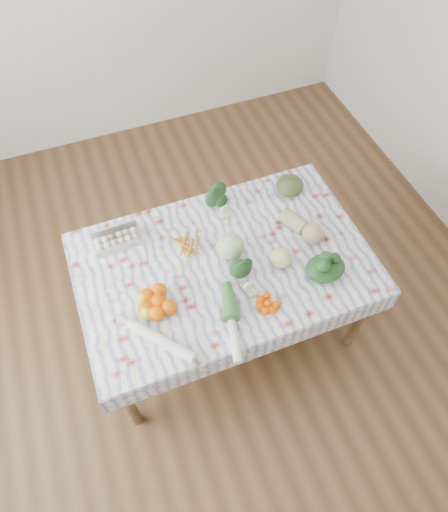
% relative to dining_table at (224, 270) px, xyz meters
% --- Properties ---
extents(ground, '(4.50, 4.50, 0.00)m').
position_rel_dining_table_xyz_m(ground, '(0.00, 0.00, -0.68)').
color(ground, '#52331C').
rests_on(ground, ground).
extents(dining_table, '(1.60, 1.00, 0.75)m').
position_rel_dining_table_xyz_m(dining_table, '(0.00, 0.00, 0.00)').
color(dining_table, brown).
rests_on(dining_table, ground).
extents(tablecloth, '(1.66, 1.06, 0.01)m').
position_rel_dining_table_xyz_m(tablecloth, '(0.00, 0.00, 0.08)').
color(tablecloth, white).
rests_on(tablecloth, dining_table).
extents(egg_carton, '(0.28, 0.12, 0.07)m').
position_rel_dining_table_xyz_m(egg_carton, '(-0.53, 0.33, 0.12)').
color(egg_carton, '#B7B7B1').
rests_on(egg_carton, tablecloth).
extents(carrot_bunch, '(0.19, 0.18, 0.03)m').
position_rel_dining_table_xyz_m(carrot_bunch, '(-0.15, 0.14, 0.10)').
color(carrot_bunch, '#C67019').
rests_on(carrot_bunch, tablecloth).
extents(kale_bunch, '(0.17, 0.15, 0.13)m').
position_rel_dining_table_xyz_m(kale_bunch, '(0.13, 0.38, 0.15)').
color(kale_bunch, '#1B3A17').
rests_on(kale_bunch, tablecloth).
extents(kabocha_squash, '(0.21, 0.21, 0.11)m').
position_rel_dining_table_xyz_m(kabocha_squash, '(0.58, 0.36, 0.14)').
color(kabocha_squash, '#3B4C24').
rests_on(kabocha_squash, tablecloth).
extents(cabbage, '(0.19, 0.19, 0.16)m').
position_rel_dining_table_xyz_m(cabbage, '(0.05, 0.03, 0.16)').
color(cabbage, '#A6C083').
rests_on(cabbage, tablecloth).
extents(butternut_squash, '(0.23, 0.30, 0.13)m').
position_rel_dining_table_xyz_m(butternut_squash, '(0.51, 0.03, 0.15)').
color(butternut_squash, tan).
rests_on(butternut_squash, tablecloth).
extents(orange_cluster, '(0.31, 0.31, 0.09)m').
position_rel_dining_table_xyz_m(orange_cluster, '(-0.42, -0.14, 0.13)').
color(orange_cluster, '#F45B00').
rests_on(orange_cluster, tablecloth).
extents(broccoli, '(0.18, 0.18, 0.11)m').
position_rel_dining_table_xyz_m(broccoli, '(0.04, -0.17, 0.14)').
color(broccoli, '#1C441B').
rests_on(broccoli, tablecloth).
extents(mandarin_cluster, '(0.21, 0.21, 0.05)m').
position_rel_dining_table_xyz_m(mandarin_cluster, '(0.12, -0.35, 0.11)').
color(mandarin_cluster, '#FF5600').
rests_on(mandarin_cluster, tablecloth).
extents(grapefruit, '(0.14, 0.14, 0.12)m').
position_rel_dining_table_xyz_m(grapefruit, '(0.29, -0.13, 0.14)').
color(grapefruit, '#E4E178').
rests_on(grapefruit, tablecloth).
extents(spinach_bag, '(0.26, 0.23, 0.10)m').
position_rel_dining_table_xyz_m(spinach_bag, '(0.49, -0.27, 0.13)').
color(spinach_bag, '#173715').
rests_on(spinach_bag, tablecloth).
extents(daikon, '(0.31, 0.36, 0.06)m').
position_rel_dining_table_xyz_m(daikon, '(-0.47, -0.35, 0.11)').
color(daikon, white).
rests_on(daikon, tablecloth).
extents(leek, '(0.15, 0.43, 0.05)m').
position_rel_dining_table_xyz_m(leek, '(-0.10, -0.38, 0.11)').
color(leek, white).
rests_on(leek, tablecloth).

